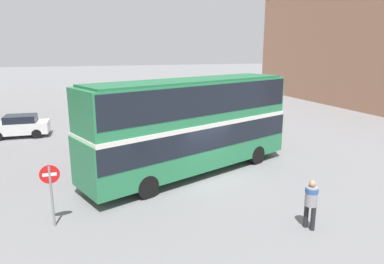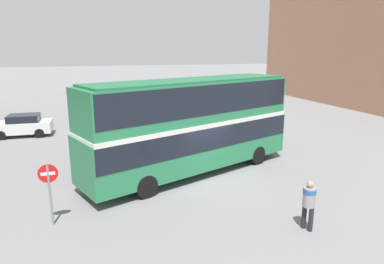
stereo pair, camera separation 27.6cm
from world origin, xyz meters
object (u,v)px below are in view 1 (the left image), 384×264
(no_entry_sign, at_px, (51,185))
(parked_car_kerb_near, at_px, (125,110))
(pedestrian_foreground, at_px, (311,199))
(parked_car_kerb_far, at_px, (19,126))
(double_decker_bus, at_px, (192,121))

(no_entry_sign, bearing_deg, parked_car_kerb_near, 74.75)
(pedestrian_foreground, height_order, parked_car_kerb_far, pedestrian_foreground)
(pedestrian_foreground, relative_size, parked_car_kerb_far, 0.44)
(parked_car_kerb_far, distance_m, no_entry_sign, 14.56)
(pedestrian_foreground, bearing_deg, double_decker_bus, -92.87)
(double_decker_bus, xyz_separation_m, pedestrian_foreground, (2.06, -6.51, -1.58))
(no_entry_sign, bearing_deg, double_decker_bus, 29.32)
(double_decker_bus, height_order, parked_car_kerb_near, double_decker_bus)
(double_decker_bus, bearing_deg, no_entry_sign, -171.50)
(parked_car_kerb_far, xyz_separation_m, no_entry_sign, (2.93, -14.25, 0.74))
(pedestrian_foreground, distance_m, no_entry_sign, 8.86)
(pedestrian_foreground, xyz_separation_m, parked_car_kerb_far, (-11.26, 17.24, -0.30))
(parked_car_kerb_near, distance_m, no_entry_sign, 18.77)
(parked_car_kerb_near, bearing_deg, pedestrian_foreground, 91.97)
(double_decker_bus, height_order, parked_car_kerb_far, double_decker_bus)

